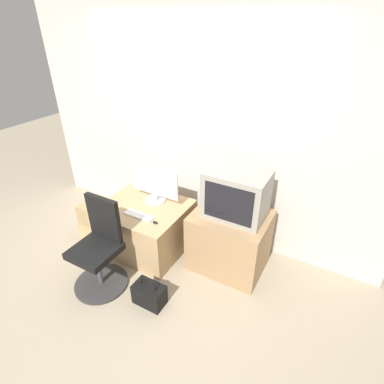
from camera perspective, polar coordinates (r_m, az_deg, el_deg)
The scene contains 12 objects.
ground_plane at distance 3.25m, azimuth -11.58°, elevation -18.22°, with size 12.00×12.00×0.00m, color tan.
wall_back at distance 3.43m, azimuth 0.40°, elevation 11.65°, with size 4.40×0.05×2.60m.
desk at distance 3.58m, azimuth -8.87°, elevation -6.40°, with size 0.94×0.82×0.55m.
side_stand at distance 3.28m, azimuth 7.15°, elevation -9.08°, with size 0.77×0.63×0.66m.
main_monitor at distance 3.40m, azimuth -7.17°, elevation 1.41°, with size 0.62×0.24×0.43m.
keyboard at distance 3.27m, azimuth -10.07°, elevation -4.39°, with size 0.35×0.10×0.01m.
mouse at distance 3.13m, azimuth -7.03°, elevation -5.78°, with size 0.06×0.03×0.03m.
crt_tv at distance 2.96m, azimuth 8.44°, elevation -0.44°, with size 0.59×0.42×0.49m.
office_chair at distance 3.15m, azimuth -17.19°, elevation -10.87°, with size 0.54×0.54×0.96m.
cardboard_box_lower at distance 3.96m, azimuth -18.38°, elevation -6.79°, with size 0.22×0.25×0.22m.
cardboard_box_upper at distance 3.83m, azimuth -18.94°, elevation -3.97°, with size 0.20×0.21×0.26m.
handbag at distance 3.05m, azimuth -8.09°, elevation -18.66°, with size 0.30×0.18×0.32m.
Camera 1 is at (1.55, -1.53, 2.40)m, focal length 28.00 mm.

